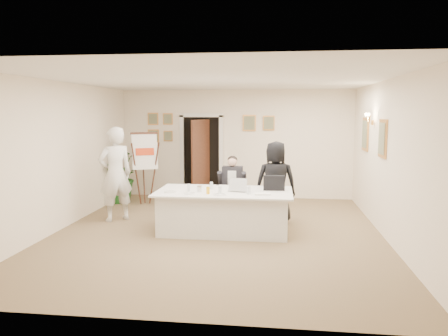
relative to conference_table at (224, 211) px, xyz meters
name	(u,v)px	position (x,y,z in m)	size (l,w,h in m)	color
floor	(217,233)	(-0.11, -0.10, -0.39)	(7.00, 7.00, 0.00)	brown
ceiling	(217,80)	(-0.11, -0.10, 2.41)	(6.00, 7.00, 0.02)	white
wall_back	(236,144)	(-0.11, 3.40, 1.01)	(6.00, 0.10, 2.80)	white
wall_front	(170,193)	(-0.11, -3.60, 1.01)	(6.00, 0.10, 2.80)	white
wall_left	(61,156)	(-3.11, -0.10, 1.01)	(0.10, 7.00, 2.80)	white
wall_right	(388,160)	(2.89, -0.10, 1.01)	(0.10, 7.00, 2.80)	white
doorway	(201,158)	(-1.00, 3.22, 0.65)	(1.14, 0.86, 2.20)	black
pictures_back_wall	(205,127)	(-0.91, 3.37, 1.46)	(3.40, 0.06, 0.80)	#C48743
pictures_right_wall	(373,136)	(2.86, 1.10, 1.36)	(0.06, 2.20, 0.80)	#C48743
wall_sconce	(370,119)	(2.79, 1.10, 1.71)	(0.20, 0.30, 0.24)	#B7813A
conference_table	(224,211)	(0.00, 0.00, 0.00)	(2.51, 1.34, 0.78)	silver
seated_man	(232,187)	(0.05, 1.00, 0.28)	(0.58, 0.61, 1.35)	black
flip_chart	(145,172)	(-2.20, 2.16, 0.40)	(0.62, 0.49, 1.72)	#351B11
standing_man	(115,174)	(-2.31, 0.57, 0.57)	(0.71, 0.46, 1.93)	silver
standing_woman	(276,182)	(0.94, 0.80, 0.44)	(0.81, 0.53, 1.66)	black
potted_palm	(120,176)	(-2.91, 2.40, 0.26)	(1.18, 1.02, 1.31)	#1C561C
laptop	(239,184)	(0.26, 0.03, 0.52)	(0.34, 0.36, 0.28)	#B7BABC
laptop_bag	(274,183)	(0.92, 0.17, 0.52)	(0.40, 0.11, 0.28)	black
paper_stack	(263,194)	(0.72, -0.28, 0.40)	(0.28, 0.20, 0.03)	white
plate_left	(170,192)	(-0.96, -0.27, 0.39)	(0.23, 0.23, 0.01)	white
plate_mid	(189,193)	(-0.58, -0.37, 0.39)	(0.21, 0.21, 0.01)	white
plate_near	(220,195)	(-0.03, -0.42, 0.39)	(0.23, 0.23, 0.01)	white
glass_a	(189,188)	(-0.64, -0.14, 0.45)	(0.06, 0.06, 0.14)	silver
glass_b	(220,190)	(-0.03, -0.35, 0.45)	(0.07, 0.07, 0.14)	silver
glass_c	(249,190)	(0.47, -0.26, 0.45)	(0.07, 0.07, 0.14)	silver
glass_d	(211,186)	(-0.26, 0.14, 0.45)	(0.06, 0.06, 0.14)	silver
oj_glass	(208,190)	(-0.25, -0.34, 0.45)	(0.06, 0.06, 0.13)	yellow
steel_jug	(199,189)	(-0.44, -0.16, 0.44)	(0.09, 0.09, 0.11)	silver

